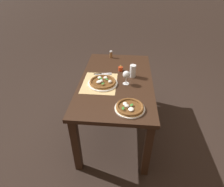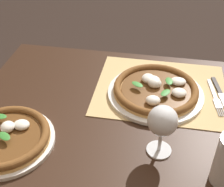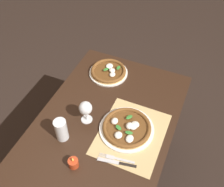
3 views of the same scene
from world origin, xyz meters
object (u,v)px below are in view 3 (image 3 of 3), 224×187
at_px(pizza_near, 127,128).
at_px(knife, 117,163).
at_px(wine_glass, 86,109).
at_px(pint_glass, 61,130).
at_px(fork, 116,159).
at_px(votive_candle, 73,163).
at_px(pizza_far, 109,71).

xyz_separation_m(pizza_near, knife, (-0.22, -0.03, -0.02)).
relative_size(wine_glass, pint_glass, 1.07).
relative_size(pint_glass, knife, 0.68).
distance_m(pint_glass, knife, 0.36).
distance_m(pizza_near, fork, 0.20).
distance_m(wine_glass, votive_candle, 0.32).
relative_size(pizza_far, knife, 1.29).
xyz_separation_m(pizza_far, knife, (-0.63, -0.33, -0.01)).
xyz_separation_m(pizza_far, votive_candle, (-0.73, -0.12, 0.00)).
distance_m(pizza_far, fork, 0.68).
bearing_deg(votive_candle, pizza_near, -28.69).
bearing_deg(pint_glass, pizza_near, -59.24).
height_order(pizza_near, votive_candle, votive_candle).
bearing_deg(knife, pint_glass, 85.20).
height_order(pint_glass, votive_candle, pint_glass).
height_order(pizza_near, pint_glass, pint_glass).
distance_m(pizza_near, votive_candle, 0.37).
relative_size(pizza_near, wine_glass, 2.10).
height_order(pizza_far, wine_glass, wine_glass).
bearing_deg(pint_glass, votive_candle, -132.25).
bearing_deg(wine_glass, pizza_far, 5.93).
height_order(pizza_near, wine_glass, wine_glass).
relative_size(fork, knife, 0.93).
bearing_deg(pizza_far, knife, -152.57).
xyz_separation_m(wine_glass, knife, (-0.20, -0.28, -0.10)).
relative_size(pint_glass, fork, 0.72).
distance_m(knife, votive_candle, 0.23).
distance_m(pizza_near, knife, 0.22).
bearing_deg(fork, knife, -153.42).
relative_size(pizza_near, pint_glass, 2.25).
bearing_deg(pizza_near, knife, -172.69).
bearing_deg(wine_glass, pint_glass, 156.99).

